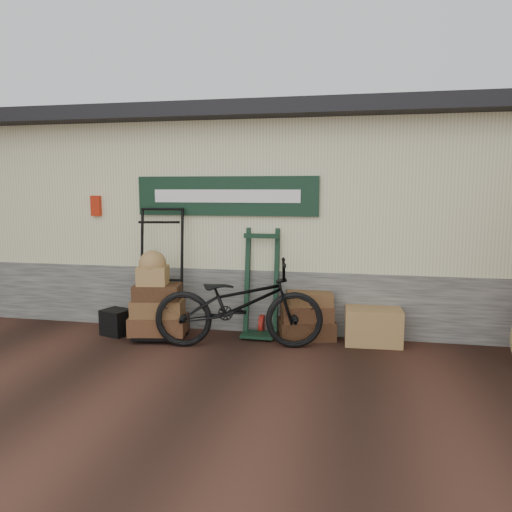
{
  "coord_description": "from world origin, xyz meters",
  "views": [
    {
      "loc": [
        1.52,
        -5.85,
        2.06
      ],
      "look_at": [
        0.14,
        0.9,
        1.12
      ],
      "focal_mm": 35.0,
      "sensor_mm": 36.0,
      "label": 1
    }
  ],
  "objects_px": {
    "black_trunk": "(116,322)",
    "wicker_hamper": "(373,326)",
    "porter_trolley": "(160,271)",
    "green_barrow": "(261,283)",
    "bicycle": "(239,299)",
    "suitcase_stack": "(307,315)"
  },
  "relations": [
    {
      "from": "wicker_hamper",
      "to": "black_trunk",
      "type": "height_order",
      "value": "wicker_hamper"
    },
    {
      "from": "suitcase_stack",
      "to": "black_trunk",
      "type": "relative_size",
      "value": 2.07
    },
    {
      "from": "wicker_hamper",
      "to": "black_trunk",
      "type": "xyz_separation_m",
      "value": [
        -3.55,
        -0.31,
        -0.06
      ]
    },
    {
      "from": "suitcase_stack",
      "to": "black_trunk",
      "type": "height_order",
      "value": "suitcase_stack"
    },
    {
      "from": "porter_trolley",
      "to": "wicker_hamper",
      "type": "relative_size",
      "value": 2.48
    },
    {
      "from": "black_trunk",
      "to": "wicker_hamper",
      "type": "bearing_deg",
      "value": 4.95
    },
    {
      "from": "porter_trolley",
      "to": "black_trunk",
      "type": "distance_m",
      "value": 0.98
    },
    {
      "from": "green_barrow",
      "to": "suitcase_stack",
      "type": "height_order",
      "value": "green_barrow"
    },
    {
      "from": "bicycle",
      "to": "black_trunk",
      "type": "bearing_deg",
      "value": 74.4
    },
    {
      "from": "suitcase_stack",
      "to": "porter_trolley",
      "type": "bearing_deg",
      "value": -172.79
    },
    {
      "from": "wicker_hamper",
      "to": "bicycle",
      "type": "bearing_deg",
      "value": -164.1
    },
    {
      "from": "wicker_hamper",
      "to": "green_barrow",
      "type": "bearing_deg",
      "value": 177.35
    },
    {
      "from": "black_trunk",
      "to": "bicycle",
      "type": "relative_size",
      "value": 0.17
    },
    {
      "from": "porter_trolley",
      "to": "wicker_hamper",
      "type": "distance_m",
      "value": 3.0
    },
    {
      "from": "porter_trolley",
      "to": "green_barrow",
      "type": "xyz_separation_m",
      "value": [
        1.38,
        0.26,
        -0.16
      ]
    },
    {
      "from": "black_trunk",
      "to": "bicycle",
      "type": "distance_m",
      "value": 1.89
    },
    {
      "from": "bicycle",
      "to": "green_barrow",
      "type": "bearing_deg",
      "value": -28.02
    },
    {
      "from": "green_barrow",
      "to": "bicycle",
      "type": "relative_size",
      "value": 0.69
    },
    {
      "from": "suitcase_stack",
      "to": "green_barrow",
      "type": "bearing_deg",
      "value": 179.38
    },
    {
      "from": "porter_trolley",
      "to": "green_barrow",
      "type": "distance_m",
      "value": 1.41
    },
    {
      "from": "green_barrow",
      "to": "bicycle",
      "type": "bearing_deg",
      "value": -106.82
    },
    {
      "from": "porter_trolley",
      "to": "bicycle",
      "type": "relative_size",
      "value": 0.83
    }
  ]
}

